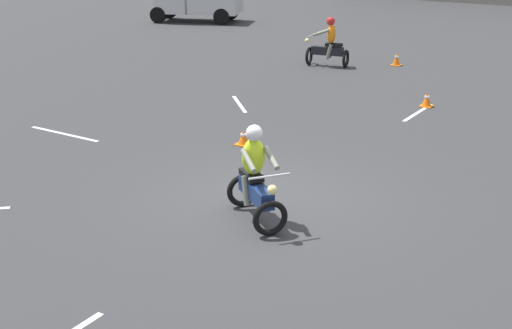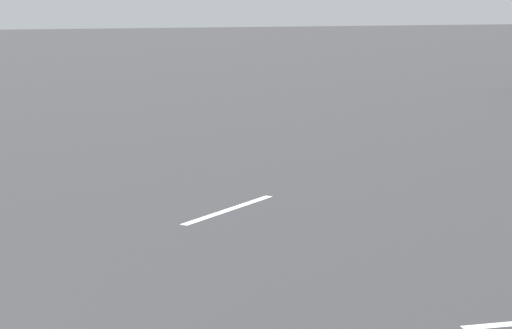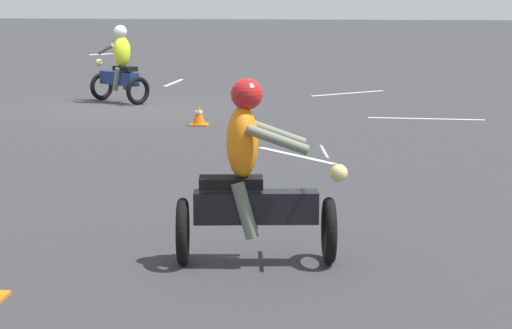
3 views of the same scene
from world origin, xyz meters
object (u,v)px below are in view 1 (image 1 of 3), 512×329
Objects in this scene: pickup_truck at (194,2)px; traffic_cone_mid_left at (427,100)px; traffic_cone_near_left at (397,59)px; traffic_cone_near_right at (243,138)px; motorcycle_rider_background at (329,45)px; motorcycle_rider_foreground at (255,179)px.

pickup_truck is 11.23× the size of traffic_cone_mid_left.
traffic_cone_near_left is 1.28× the size of traffic_cone_near_right.
motorcycle_rider_background reaches higher than traffic_cone_near_left.
motorcycle_rider_foreground reaches higher than traffic_cone_near_left.
traffic_cone_near_left is at bearing -132.32° from pickup_truck.
pickup_truck is 12.73× the size of traffic_cone_near_right.
traffic_cone_mid_left is (0.17, 8.79, -0.53)m from motorcycle_rider_foreground.
motorcycle_rider_foreground is 4.17m from traffic_cone_near_right.
motorcycle_rider_background is at bearing 103.12° from traffic_cone_near_right.
traffic_cone_near_right is 5.92m from traffic_cone_mid_left.
motorcycle_rider_background is 0.37× the size of pickup_truck.
motorcycle_rider_foreground is at bearing -91.13° from traffic_cone_mid_left.
motorcycle_rider_foreground and motorcycle_rider_background have the same top height.
traffic_cone_near_right is at bearing -106.88° from motorcycle_rider_foreground.
traffic_cone_near_left reaches higher than traffic_cone_mid_left.
traffic_cone_near_left is (1.97, 1.28, -0.51)m from motorcycle_rider_background.
motorcycle_rider_foreground is 1.00× the size of motorcycle_rider_background.
pickup_truck is at bearing 49.25° from motorcycle_rider_background.
pickup_truck reaches higher than traffic_cone_mid_left.
traffic_cone_near_right is (12.15, -15.37, -0.76)m from pickup_truck.
traffic_cone_near_left is 10.22m from traffic_cone_near_right.
pickup_truck is (-14.47, 18.79, 0.20)m from motorcycle_rider_foreground.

